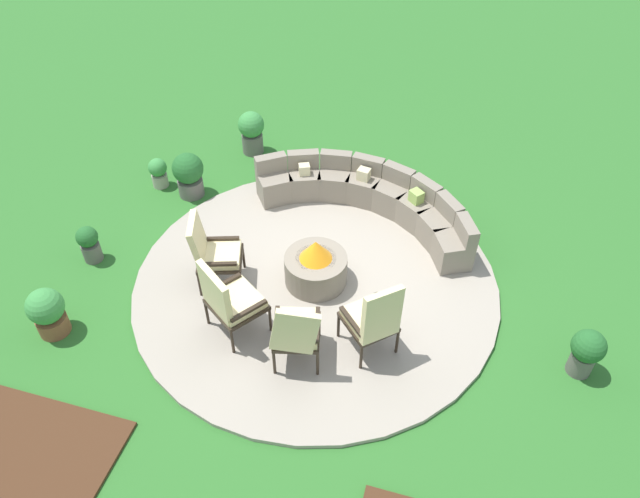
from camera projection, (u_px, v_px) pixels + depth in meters
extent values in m
plane|color=#2D6B28|center=(316.00, 283.00, 8.08)|extent=(24.00, 24.00, 0.00)
cylinder|color=#9E9384|center=(316.00, 282.00, 8.06)|extent=(4.83, 4.83, 0.06)
cube|color=#472B19|center=(22.00, 464.00, 6.18)|extent=(1.81, 1.50, 0.04)
cylinder|color=gray|center=(316.00, 269.00, 7.90)|extent=(0.82, 0.82, 0.41)
cylinder|color=black|center=(316.00, 260.00, 7.78)|extent=(0.54, 0.54, 0.06)
cone|color=orange|center=(316.00, 250.00, 7.67)|extent=(0.43, 0.43, 0.28)
cube|color=gray|center=(452.00, 251.00, 8.15)|extent=(0.61, 0.63, 0.43)
cube|color=gray|center=(467.00, 230.00, 7.94)|extent=(0.36, 0.50, 0.26)
cube|color=gray|center=(437.00, 229.00, 8.48)|extent=(0.65, 0.65, 0.43)
cube|color=gray|center=(449.00, 208.00, 8.29)|extent=(0.43, 0.46, 0.26)
cube|color=gray|center=(416.00, 212.00, 8.76)|extent=(0.65, 0.64, 0.43)
cube|color=gray|center=(426.00, 189.00, 8.60)|extent=(0.48, 0.40, 0.26)
cube|color=gray|center=(392.00, 198.00, 9.00)|extent=(0.60, 0.59, 0.43)
cube|color=gray|center=(399.00, 175.00, 8.85)|extent=(0.50, 0.32, 0.26)
cube|color=gray|center=(364.00, 189.00, 9.17)|extent=(0.52, 0.50, 0.43)
cube|color=gray|center=(368.00, 165.00, 9.03)|extent=(0.49, 0.21, 0.26)
cube|color=gray|center=(334.00, 184.00, 9.26)|extent=(0.53, 0.51, 0.43)
cube|color=gray|center=(336.00, 160.00, 9.13)|extent=(0.49, 0.22, 0.26)
cube|color=gray|center=(304.00, 183.00, 9.27)|extent=(0.61, 0.59, 0.43)
cube|color=gray|center=(303.00, 159.00, 9.14)|extent=(0.50, 0.32, 0.26)
cube|color=gray|center=(275.00, 187.00, 9.19)|extent=(0.65, 0.64, 0.43)
cube|color=gray|center=(271.00, 163.00, 9.06)|extent=(0.48, 0.41, 0.26)
cube|color=#93B756|center=(416.00, 196.00, 8.53)|extent=(0.23, 0.23, 0.18)
cube|color=beige|center=(364.00, 174.00, 8.93)|extent=(0.20, 0.18, 0.18)
cube|color=beige|center=(304.00, 169.00, 9.03)|extent=(0.20, 0.19, 0.16)
cylinder|color=#2D2319|center=(244.00, 257.00, 8.10)|extent=(0.04, 0.04, 0.38)
cylinder|color=#2D2319|center=(241.00, 284.00, 7.73)|extent=(0.04, 0.04, 0.38)
cylinder|color=#2D2319|center=(204.00, 258.00, 8.08)|extent=(0.04, 0.04, 0.38)
cylinder|color=#2D2319|center=(200.00, 285.00, 7.72)|extent=(0.04, 0.04, 0.38)
cube|color=#2D2319|center=(220.00, 259.00, 7.76)|extent=(0.71, 0.68, 0.05)
cube|color=beige|center=(220.00, 255.00, 7.71)|extent=(0.65, 0.63, 0.09)
cube|color=beige|center=(198.00, 240.00, 7.53)|extent=(0.29, 0.54, 0.64)
cube|color=#2D2319|center=(221.00, 239.00, 7.84)|extent=(0.47, 0.20, 0.04)
cube|color=#2D2319|center=(217.00, 264.00, 7.50)|extent=(0.47, 0.20, 0.04)
cylinder|color=#2D2319|center=(244.00, 293.00, 7.62)|extent=(0.04, 0.04, 0.38)
cylinder|color=#2D2319|center=(270.00, 320.00, 7.29)|extent=(0.04, 0.04, 0.38)
cylinder|color=#2D2319|center=(207.00, 313.00, 7.37)|extent=(0.04, 0.04, 0.38)
cylinder|color=#2D2319|center=(232.00, 342.00, 7.04)|extent=(0.04, 0.04, 0.38)
cube|color=#2D2319|center=(237.00, 304.00, 7.18)|extent=(0.83, 0.83, 0.05)
cube|color=beige|center=(236.00, 301.00, 7.14)|extent=(0.77, 0.76, 0.09)
cube|color=beige|center=(215.00, 294.00, 6.83)|extent=(0.52, 0.44, 0.71)
cube|color=#2D2319|center=(223.00, 284.00, 7.25)|extent=(0.32, 0.43, 0.04)
cube|color=#2D2319|center=(249.00, 311.00, 6.93)|extent=(0.32, 0.43, 0.04)
cylinder|color=#2D2319|center=(278.00, 324.00, 7.24)|extent=(0.04, 0.04, 0.38)
cylinder|color=#2D2319|center=(319.00, 325.00, 7.23)|extent=(0.04, 0.04, 0.38)
cylinder|color=#2D2319|center=(274.00, 363.00, 6.82)|extent=(0.04, 0.04, 0.38)
cylinder|color=#2D2319|center=(318.00, 364.00, 6.81)|extent=(0.04, 0.04, 0.38)
cube|color=#2D2319|center=(297.00, 332.00, 6.88)|extent=(0.66, 0.71, 0.05)
cube|color=beige|center=(297.00, 328.00, 6.83)|extent=(0.61, 0.65, 0.09)
cube|color=beige|center=(295.00, 332.00, 6.47)|extent=(0.57, 0.24, 0.66)
cube|color=#2D2319|center=(276.00, 324.00, 6.79)|extent=(0.17, 0.51, 0.04)
cube|color=#2D2319|center=(317.00, 325.00, 6.78)|extent=(0.17, 0.51, 0.04)
cylinder|color=#2D2319|center=(338.00, 326.00, 7.22)|extent=(0.04, 0.04, 0.38)
cylinder|color=#2D2319|center=(373.00, 311.00, 7.39)|extent=(0.04, 0.04, 0.38)
cylinder|color=#2D2319|center=(361.00, 358.00, 6.88)|extent=(0.04, 0.04, 0.38)
cylinder|color=#2D2319|center=(397.00, 342.00, 7.04)|extent=(0.04, 0.04, 0.38)
cube|color=#2D2319|center=(368.00, 322.00, 6.99)|extent=(0.77, 0.77, 0.05)
cube|color=beige|center=(369.00, 318.00, 6.94)|extent=(0.71, 0.71, 0.09)
cube|color=beige|center=(382.00, 315.00, 6.58)|extent=(0.41, 0.45, 0.71)
cube|color=#2D2319|center=(351.00, 321.00, 6.82)|extent=(0.37, 0.38, 0.04)
cube|color=#2D2319|center=(386.00, 307.00, 6.97)|extent=(0.37, 0.38, 0.04)
cylinder|color=#605B56|center=(191.00, 187.00, 9.42)|extent=(0.39, 0.39, 0.27)
sphere|color=#236028|center=(188.00, 168.00, 9.18)|extent=(0.48, 0.48, 0.48)
cylinder|color=brown|center=(53.00, 324.00, 7.41)|extent=(0.38, 0.38, 0.24)
sphere|color=#3D8E42|center=(45.00, 306.00, 7.18)|extent=(0.45, 0.45, 0.45)
sphere|color=#DB337A|center=(47.00, 302.00, 7.11)|extent=(0.17, 0.17, 0.17)
cylinder|color=#605B56|center=(92.00, 252.00, 8.34)|extent=(0.26, 0.26, 0.27)
sphere|color=#236028|center=(87.00, 237.00, 8.15)|extent=(0.29, 0.29, 0.29)
sphere|color=yellow|center=(88.00, 234.00, 8.10)|extent=(0.12, 0.12, 0.12)
cylinder|color=#A89E8E|center=(160.00, 180.00, 9.61)|extent=(0.25, 0.25, 0.21)
sphere|color=#3D8E42|center=(157.00, 167.00, 9.44)|extent=(0.29, 0.29, 0.29)
cylinder|color=#605B56|center=(581.00, 363.00, 6.95)|extent=(0.28, 0.28, 0.30)
sphere|color=#236028|center=(589.00, 346.00, 6.74)|extent=(0.39, 0.39, 0.39)
cylinder|color=#605B56|center=(253.00, 143.00, 10.28)|extent=(0.35, 0.35, 0.34)
sphere|color=#3D8E42|center=(251.00, 125.00, 10.03)|extent=(0.44, 0.44, 0.44)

